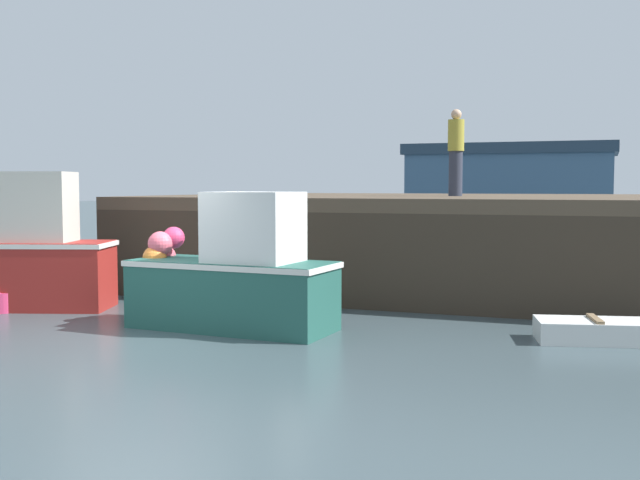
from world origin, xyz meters
TOP-DOWN VIEW (x-y plane):
  - ground at (0.00, 0.00)m, footprint 120.00×160.00m
  - pier at (3.31, 6.81)m, footprint 12.90×8.32m
  - fishing_boat_near_left at (-3.35, 1.39)m, footprint 3.63×2.13m
  - fishing_boat_near_right at (1.10, 0.97)m, footprint 3.20×1.42m
  - rowboat at (6.19, 1.85)m, footprint 1.70×1.11m
  - dockworker at (3.29, 6.96)m, footprint 0.34×0.34m
  - warehouse at (2.00, 28.57)m, footprint 9.54×5.65m
  - mooring_buoy_foreground at (-3.37, 1.04)m, footprint 0.58×0.58m

SIDE VIEW (x-z plane):
  - ground at x=0.00m, z-range -0.10..0.00m
  - rowboat at x=6.19m, z-range -0.02..0.32m
  - mooring_buoy_foreground at x=-3.37m, z-range -0.03..0.60m
  - fishing_boat_near_right at x=1.10m, z-range -0.22..1.84m
  - fishing_boat_near_left at x=-3.35m, z-range -0.32..2.07m
  - pier at x=3.31m, z-range 0.65..2.58m
  - warehouse at x=2.00m, z-range 0.02..4.10m
  - dockworker at x=3.29m, z-range 1.94..3.76m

